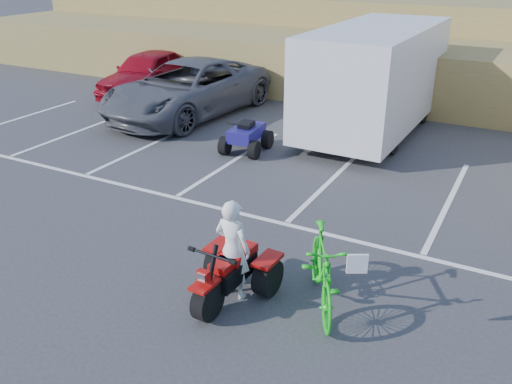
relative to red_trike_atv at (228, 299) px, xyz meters
The scene contains 11 objects.
ground 0.42m from the red_trike_atv, 132.51° to the left, with size 100.00×100.00×0.00m, color #343437.
parking_stripes 4.42m from the red_trike_atv, 82.47° to the left, with size 28.00×5.16×0.01m.
grass_embankment 15.86m from the red_trike_atv, 91.04° to the left, with size 40.00×8.50×3.10m.
red_trike_atv is the anchor object (origin of this frame).
rider 0.84m from the red_trike_atv, 87.56° to the left, with size 0.60×0.40×1.65m, color white.
green_dirt_bike 1.56m from the red_trike_atv, 22.33° to the left, with size 0.59×2.08×1.25m, color #14BF19.
grey_pickup 10.55m from the red_trike_atv, 127.90° to the left, with size 2.91×6.32×1.76m, color #4B4C53.
red_car 13.68m from the red_trike_atv, 133.36° to the left, with size 1.91×4.74×1.62m, color maroon.
cargo_trailer 9.57m from the red_trike_atv, 93.66° to the left, with size 2.77×6.61×3.06m.
quad_atv_blue 6.84m from the red_trike_atv, 116.54° to the left, with size 1.05×1.41×0.92m, color navy, non-canonical shape.
quad_atv_green 8.45m from the red_trike_atv, 91.54° to the left, with size 0.98×1.31×0.86m, color #135413, non-canonical shape.
Camera 1 is at (4.00, -6.36, 5.04)m, focal length 38.00 mm.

